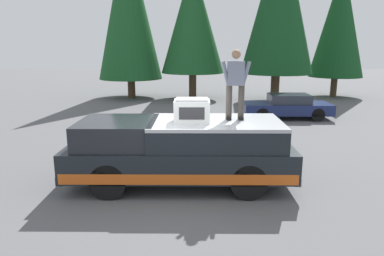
% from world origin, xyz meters
% --- Properties ---
extents(ground_plane, '(90.00, 90.00, 0.00)m').
position_xyz_m(ground_plane, '(0.00, 0.00, 0.00)').
color(ground_plane, '#565659').
extents(pickup_truck, '(2.01, 5.54, 1.65)m').
position_xyz_m(pickup_truck, '(0.45, -0.14, 0.87)').
color(pickup_truck, black).
rests_on(pickup_truck, ground).
extents(compressor_unit, '(0.65, 0.84, 0.56)m').
position_xyz_m(compressor_unit, '(0.32, -0.44, 1.93)').
color(compressor_unit, silver).
rests_on(compressor_unit, pickup_truck).
extents(person_on_truck_bed, '(0.29, 0.72, 1.69)m').
position_xyz_m(person_on_truck_bed, '(0.62, -1.49, 2.55)').
color(person_on_truck_bed, '#423D38').
rests_on(person_on_truck_bed, pickup_truck).
extents(parked_car_navy, '(1.64, 4.10, 1.16)m').
position_xyz_m(parked_car_navy, '(8.93, -4.91, 0.58)').
color(parked_car_navy, navy).
rests_on(parked_car_navy, ground).
extents(conifer_far_left, '(3.50, 3.50, 8.60)m').
position_xyz_m(conifer_far_left, '(16.49, -9.94, 4.96)').
color(conifer_far_left, '#4C3826').
rests_on(conifer_far_left, ground).
extents(conifer_center_left, '(4.02, 4.02, 8.43)m').
position_xyz_m(conifer_center_left, '(15.52, -0.35, 5.04)').
color(conifer_center_left, '#4C3826').
rests_on(conifer_center_left, ground).
extents(conifer_center_right, '(4.10, 4.10, 10.62)m').
position_xyz_m(conifer_center_right, '(15.89, 3.73, 5.93)').
color(conifer_center_right, '#4C3826').
rests_on(conifer_center_right, ground).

